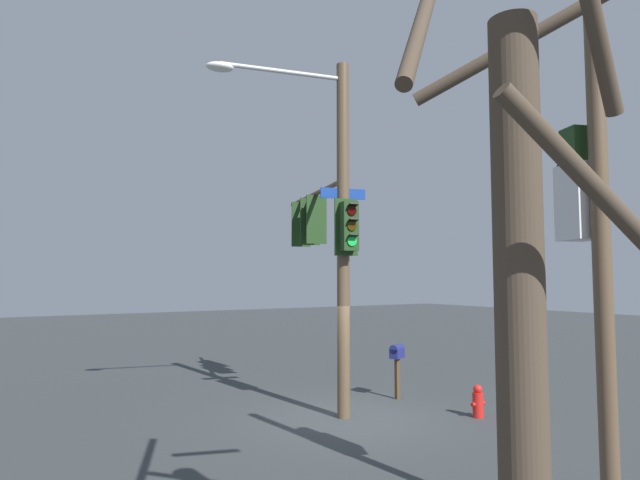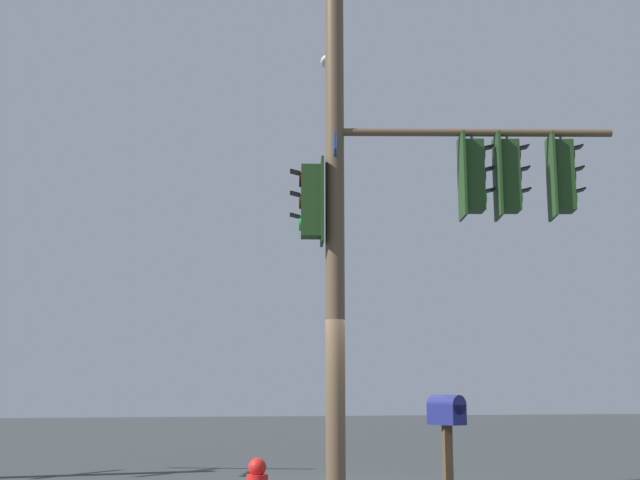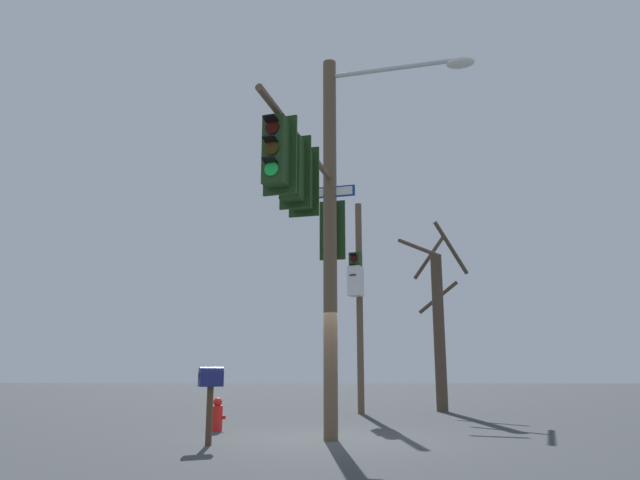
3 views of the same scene
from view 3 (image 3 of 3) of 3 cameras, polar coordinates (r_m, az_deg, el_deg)
ground_plane at (r=12.01m, az=0.88°, el=-19.29°), size 80.00×80.00×0.00m
main_signal_pole_assembly at (r=11.30m, az=0.42°, el=3.59°), size 4.16×4.89×8.17m
secondary_pole_assembly at (r=18.37m, az=3.76°, el=-5.04°), size 0.55×0.74×6.72m
fire_hydrant at (r=13.70m, az=-10.21°, el=-16.81°), size 0.38×0.24×0.73m
mailbox at (r=11.25m, az=-10.85°, el=-13.86°), size 0.50×0.40×1.41m
bare_tree_behind_pole at (r=19.61m, az=11.72°, el=-7.83°), size 2.35×2.13×6.10m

